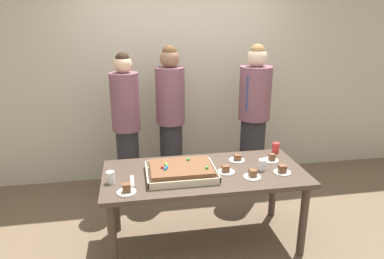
% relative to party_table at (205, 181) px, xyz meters
% --- Properties ---
extents(ground_plane, '(12.00, 12.00, 0.00)m').
position_rel_party_table_xyz_m(ground_plane, '(0.00, 0.00, -0.64)').
color(ground_plane, brown).
extents(interior_back_panel, '(8.00, 0.12, 3.00)m').
position_rel_party_table_xyz_m(interior_back_panel, '(0.00, 1.60, 0.86)').
color(interior_back_panel, beige).
rests_on(interior_back_panel, ground_plane).
extents(party_table, '(1.78, 0.82, 0.72)m').
position_rel_party_table_xyz_m(party_table, '(0.00, 0.00, 0.00)').
color(party_table, '#47382D').
rests_on(party_table, ground_plane).
extents(sheet_cake, '(0.60, 0.47, 0.11)m').
position_rel_party_table_xyz_m(sheet_cake, '(-0.22, -0.04, 0.13)').
color(sheet_cake, beige).
rests_on(sheet_cake, party_table).
extents(plated_slice_near_left, '(0.15, 0.15, 0.06)m').
position_rel_party_table_xyz_m(plated_slice_near_left, '(0.36, 0.18, 0.11)').
color(plated_slice_near_left, white).
rests_on(plated_slice_near_left, party_table).
extents(plated_slice_near_right, '(0.15, 0.15, 0.07)m').
position_rel_party_table_xyz_m(plated_slice_near_right, '(0.67, 0.13, 0.11)').
color(plated_slice_near_right, white).
rests_on(plated_slice_near_right, party_table).
extents(plated_slice_far_left, '(0.15, 0.15, 0.07)m').
position_rel_party_table_xyz_m(plated_slice_far_left, '(0.38, -0.18, 0.11)').
color(plated_slice_far_left, white).
rests_on(plated_slice_far_left, party_table).
extents(plated_slice_far_right, '(0.15, 0.15, 0.08)m').
position_rel_party_table_xyz_m(plated_slice_far_right, '(-0.68, -0.27, 0.11)').
color(plated_slice_far_right, white).
rests_on(plated_slice_far_right, party_table).
extents(plated_slice_center_front, '(0.15, 0.15, 0.07)m').
position_rel_party_table_xyz_m(plated_slice_center_front, '(0.18, -0.05, 0.11)').
color(plated_slice_center_front, white).
rests_on(plated_slice_center_front, party_table).
extents(plated_slice_center_back, '(0.15, 0.15, 0.08)m').
position_rel_party_table_xyz_m(plated_slice_center_back, '(0.66, -0.15, 0.11)').
color(plated_slice_center_back, white).
rests_on(plated_slice_center_back, party_table).
extents(drink_cup_nearest, '(0.07, 0.07, 0.10)m').
position_rel_party_table_xyz_m(drink_cup_nearest, '(0.80, 0.33, 0.14)').
color(drink_cup_nearest, red).
rests_on(drink_cup_nearest, party_table).
extents(drink_cup_middle, '(0.07, 0.07, 0.10)m').
position_rel_party_table_xyz_m(drink_cup_middle, '(0.51, -0.05, 0.14)').
color(drink_cup_middle, white).
rests_on(drink_cup_middle, party_table).
extents(drink_cup_far_end, '(0.07, 0.07, 0.10)m').
position_rel_party_table_xyz_m(drink_cup_far_end, '(-0.81, -0.08, 0.14)').
color(drink_cup_far_end, white).
rests_on(drink_cup_far_end, party_table).
extents(cake_server_utensil, '(0.03, 0.20, 0.01)m').
position_rel_party_table_xyz_m(cake_server_utensil, '(-0.64, -0.08, 0.09)').
color(cake_server_utensil, silver).
rests_on(cake_server_utensil, party_table).
extents(person_serving_front, '(0.36, 0.36, 1.75)m').
position_rel_party_table_xyz_m(person_serving_front, '(0.78, 0.93, 0.27)').
color(person_serving_front, '#28282D').
rests_on(person_serving_front, ground_plane).
extents(person_green_shirt_behind, '(0.30, 0.30, 1.69)m').
position_rel_party_table_xyz_m(person_green_shirt_behind, '(-0.67, 0.95, 0.25)').
color(person_green_shirt_behind, '#28282D').
rests_on(person_green_shirt_behind, ground_plane).
extents(person_striped_tie_right, '(0.33, 0.33, 1.74)m').
position_rel_party_table_xyz_m(person_striped_tie_right, '(-0.17, 1.07, 0.28)').
color(person_striped_tie_right, '#28282D').
rests_on(person_striped_tie_right, ground_plane).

